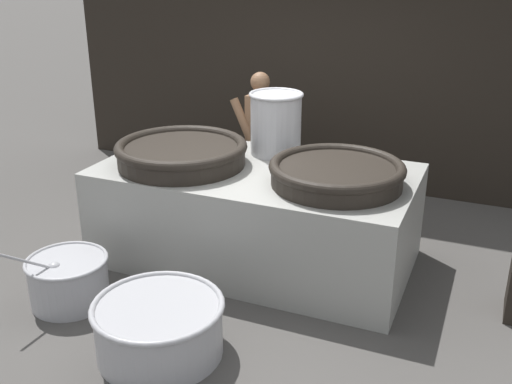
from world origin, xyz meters
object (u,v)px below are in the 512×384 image
object	(u,v)px
giant_wok_near	(181,152)
cook	(259,135)
giant_wok_far	(337,173)
prep_bowl_vegetables	(68,278)
stock_pot	(276,123)
prep_bowl_meat	(159,325)

from	to	relation	value
giant_wok_near	cook	bearing A→B (deg)	82.64
giant_wok_far	cook	xyz separation A→B (m)	(-1.31, 1.40, -0.19)
cook	prep_bowl_vegetables	size ratio (longest dim) A/B	1.80
giant_wok_far	prep_bowl_vegetables	size ratio (longest dim) A/B	1.34
stock_pot	cook	distance (m)	1.02
prep_bowl_vegetables	stock_pot	bearing A→B (deg)	58.05
giant_wok_far	prep_bowl_vegetables	distance (m)	2.47
prep_bowl_vegetables	giant_wok_far	bearing A→B (deg)	32.60
prep_bowl_vegetables	prep_bowl_meat	xyz separation A→B (m)	(1.09, -0.31, 0.01)
cook	giant_wok_far	bearing A→B (deg)	136.07
stock_pot	prep_bowl_meat	xyz separation A→B (m)	(-0.08, -2.17, -1.02)
giant_wok_near	stock_pot	distance (m)	0.98
giant_wok_near	giant_wok_far	size ratio (longest dim) A/B	1.06
cook	prep_bowl_meat	bearing A→B (deg)	101.37
giant_wok_near	giant_wok_far	distance (m)	1.50
giant_wok_far	prep_bowl_meat	bearing A→B (deg)	-119.23
giant_wok_near	prep_bowl_vegetables	distance (m)	1.53
giant_wok_far	prep_bowl_meat	distance (m)	1.97
giant_wok_near	prep_bowl_meat	distance (m)	1.83
giant_wok_far	stock_pot	world-z (taller)	stock_pot
giant_wok_near	cook	world-z (taller)	cook
stock_pot	prep_bowl_meat	distance (m)	2.40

